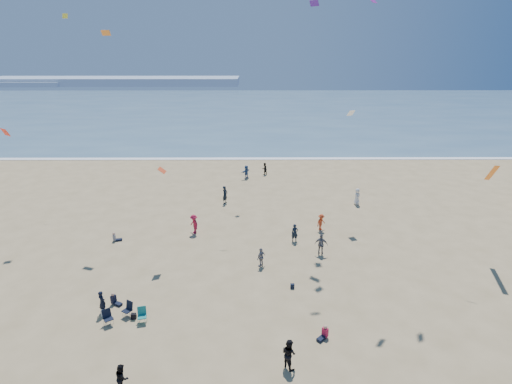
{
  "coord_description": "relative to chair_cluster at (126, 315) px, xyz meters",
  "views": [
    {
      "loc": [
        1.89,
        -13.35,
        15.99
      ],
      "look_at": [
        2.0,
        8.0,
        8.19
      ],
      "focal_mm": 28.0,
      "sensor_mm": 36.0,
      "label": 1
    }
  ],
  "objects": [
    {
      "name": "chair_cluster",
      "position": [
        0.0,
        0.0,
        0.0
      ],
      "size": [
        2.78,
        1.63,
        1.0
      ],
      "color": "black",
      "rests_on": "ground"
    },
    {
      "name": "headland_near",
      "position": [
        -93.98,
        157.88,
        0.5
      ],
      "size": [
        40.0,
        14.0,
        2.0
      ],
      "primitive_type": "cube",
      "color": "#7A8EA8",
      "rests_on": "ground"
    },
    {
      "name": "headland_far",
      "position": [
        -53.98,
        162.88,
        1.1
      ],
      "size": [
        110.0,
        20.0,
        3.2
      ],
      "primitive_type": "cube",
      "color": "#7A8EA8",
      "rests_on": "ground"
    },
    {
      "name": "black_backpack",
      "position": [
        0.39,
        0.24,
        -0.31
      ],
      "size": [
        0.3,
        0.22,
        0.38
      ],
      "primitive_type": "cube",
      "color": "black",
      "rests_on": "ground"
    },
    {
      "name": "seated_group",
      "position": [
        5.12,
        -1.94,
        -0.08
      ],
      "size": [
        17.28,
        25.66,
        0.84
      ],
      "color": "white",
      "rests_on": "ground"
    },
    {
      "name": "kites_aloft",
      "position": [
        15.96,
        4.91,
        13.35
      ],
      "size": [
        37.8,
        40.99,
        23.19
      ],
      "color": "#1BACC7",
      "rests_on": "ground"
    },
    {
      "name": "white_tote",
      "position": [
        -1.56,
        0.54,
        -0.3
      ],
      "size": [
        0.35,
        0.2,
        0.4
      ],
      "primitive_type": "cube",
      "color": "white",
      "rests_on": "ground"
    },
    {
      "name": "standing_flyers",
      "position": [
        10.16,
        8.52,
        0.35
      ],
      "size": [
        38.1,
        42.23,
        1.93
      ],
      "color": "#33588E",
      "rests_on": "ground"
    },
    {
      "name": "surf_line",
      "position": [
        6.02,
        37.88,
        -0.46
      ],
      "size": [
        220.0,
        1.2,
        0.08
      ],
      "primitive_type": "cube",
      "color": "white",
      "rests_on": "ground"
    },
    {
      "name": "navy_bag",
      "position": [
        10.59,
        3.56,
        -0.33
      ],
      "size": [
        0.28,
        0.18,
        0.34
      ],
      "primitive_type": "cube",
      "color": "black",
      "rests_on": "ground"
    },
    {
      "name": "ocean",
      "position": [
        6.02,
        87.88,
        -0.47
      ],
      "size": [
        220.0,
        100.0,
        0.06
      ],
      "primitive_type": "cube",
      "color": "#476B84",
      "rests_on": "ground"
    }
  ]
}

